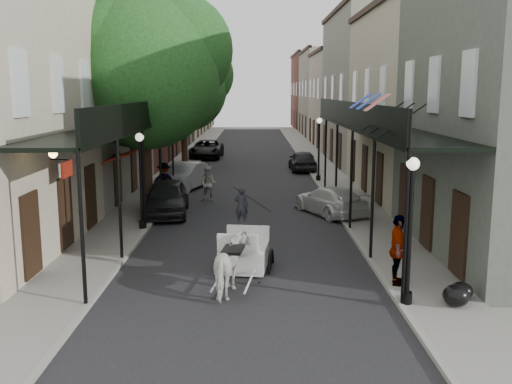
{
  "coord_description": "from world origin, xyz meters",
  "views": [
    {
      "loc": [
        0.25,
        -15.67,
        5.42
      ],
      "look_at": [
        0.33,
        5.73,
        1.6
      ],
      "focal_mm": 40.0,
      "sensor_mm": 36.0,
      "label": 1
    }
  ],
  "objects_px": {
    "car_left_near": "(167,198)",
    "car_right_near": "(330,201)",
    "tree_far": "(189,84)",
    "car_left_mid": "(184,177)",
    "lamppost_left": "(141,179)",
    "tree_near": "(154,66)",
    "pedestrian_sidewalk_right": "(398,250)",
    "pedestrian_sidewalk_left": "(164,181)",
    "horse": "(232,265)",
    "car_right_far": "(303,161)",
    "carriage": "(246,234)",
    "car_left_far": "(207,149)",
    "lamppost_right_far": "(319,148)",
    "pedestrian_walking": "(208,184)",
    "lamppost_right_near": "(410,229)"
  },
  "relations": [
    {
      "from": "lamppost_left",
      "to": "carriage",
      "type": "bearing_deg",
      "value": -47.81
    },
    {
      "from": "tree_far",
      "to": "car_left_mid",
      "type": "bearing_deg",
      "value": -85.83
    },
    {
      "from": "horse",
      "to": "pedestrian_sidewalk_right",
      "type": "xyz_separation_m",
      "value": [
        4.53,
        0.43,
        0.3
      ]
    },
    {
      "from": "tree_near",
      "to": "pedestrian_sidewalk_left",
      "type": "distance_m",
      "value": 5.8
    },
    {
      "from": "tree_near",
      "to": "lamppost_left",
      "type": "xyz_separation_m",
      "value": [
        0.1,
        -4.18,
        -4.44
      ]
    },
    {
      "from": "lamppost_right_far",
      "to": "horse",
      "type": "relative_size",
      "value": 1.95
    },
    {
      "from": "lamppost_left",
      "to": "pedestrian_sidewalk_right",
      "type": "distance_m",
      "value": 10.63
    },
    {
      "from": "carriage",
      "to": "car_left_near",
      "type": "distance_m",
      "value": 8.34
    },
    {
      "from": "tree_far",
      "to": "lamppost_right_near",
      "type": "bearing_deg",
      "value": -72.32
    },
    {
      "from": "pedestrian_walking",
      "to": "car_left_near",
      "type": "relative_size",
      "value": 0.38
    },
    {
      "from": "car_left_far",
      "to": "car_right_near",
      "type": "xyz_separation_m",
      "value": [
        7.2,
        -21.43,
        -0.11
      ]
    },
    {
      "from": "carriage",
      "to": "pedestrian_sidewalk_right",
      "type": "distance_m",
      "value": 4.67
    },
    {
      "from": "lamppost_left",
      "to": "pedestrian_sidewalk_right",
      "type": "xyz_separation_m",
      "value": [
        8.3,
        -6.57,
        -0.95
      ]
    },
    {
      "from": "tree_far",
      "to": "car_right_near",
      "type": "relative_size",
      "value": 1.99
    },
    {
      "from": "car_left_mid",
      "to": "pedestrian_sidewalk_left",
      "type": "bearing_deg",
      "value": -84.25
    },
    {
      "from": "car_left_mid",
      "to": "car_right_far",
      "type": "bearing_deg",
      "value": 62.86
    },
    {
      "from": "lamppost_right_far",
      "to": "pedestrian_sidewalk_left",
      "type": "distance_m",
      "value": 10.22
    },
    {
      "from": "car_left_far",
      "to": "car_right_near",
      "type": "height_order",
      "value": "car_left_far"
    },
    {
      "from": "lamppost_right_near",
      "to": "horse",
      "type": "distance_m",
      "value": 4.71
    },
    {
      "from": "lamppost_left",
      "to": "horse",
      "type": "height_order",
      "value": "lamppost_left"
    },
    {
      "from": "horse",
      "to": "pedestrian_sidewalk_left",
      "type": "height_order",
      "value": "pedestrian_sidewalk_left"
    },
    {
      "from": "tree_near",
      "to": "car_left_near",
      "type": "xyz_separation_m",
      "value": [
        0.6,
        -1.18,
        -5.72
      ]
    },
    {
      "from": "lamppost_left",
      "to": "car_left_mid",
      "type": "relative_size",
      "value": 0.82
    },
    {
      "from": "car_left_mid",
      "to": "lamppost_left",
      "type": "bearing_deg",
      "value": -76.72
    },
    {
      "from": "pedestrian_walking",
      "to": "car_left_mid",
      "type": "distance_m",
      "value": 3.63
    },
    {
      "from": "carriage",
      "to": "car_left_far",
      "type": "relative_size",
      "value": 0.51
    },
    {
      "from": "carriage",
      "to": "car_left_far",
      "type": "xyz_separation_m",
      "value": [
        -3.6,
        28.95,
        -0.31
      ]
    },
    {
      "from": "pedestrian_sidewalk_right",
      "to": "pedestrian_sidewalk_left",
      "type": "bearing_deg",
      "value": 46.11
    },
    {
      "from": "car_left_near",
      "to": "lamppost_right_near",
      "type": "bearing_deg",
      "value": -59.28
    },
    {
      "from": "pedestrian_sidewalk_right",
      "to": "car_left_near",
      "type": "relative_size",
      "value": 0.44
    },
    {
      "from": "car_left_near",
      "to": "lamppost_left",
      "type": "bearing_deg",
      "value": -103.73
    },
    {
      "from": "pedestrian_sidewalk_right",
      "to": "car_left_far",
      "type": "height_order",
      "value": "pedestrian_sidewalk_right"
    },
    {
      "from": "car_left_near",
      "to": "car_right_near",
      "type": "xyz_separation_m",
      "value": [
        7.2,
        0.0,
        -0.14
      ]
    },
    {
      "from": "lamppost_right_far",
      "to": "car_left_far",
      "type": "xyz_separation_m",
      "value": [
        -7.7,
        12.43,
        -1.32
      ]
    },
    {
      "from": "horse",
      "to": "pedestrian_sidewalk_right",
      "type": "relative_size",
      "value": 0.96
    },
    {
      "from": "lamppost_left",
      "to": "pedestrian_sidewalk_right",
      "type": "height_order",
      "value": "lamppost_left"
    },
    {
      "from": "pedestrian_sidewalk_left",
      "to": "car_left_far",
      "type": "relative_size",
      "value": 0.34
    },
    {
      "from": "lamppost_left",
      "to": "car_left_far",
      "type": "distance_m",
      "value": 24.47
    },
    {
      "from": "pedestrian_walking",
      "to": "pedestrian_sidewalk_right",
      "type": "distance_m",
      "value": 14.09
    },
    {
      "from": "horse",
      "to": "tree_far",
      "type": "bearing_deg",
      "value": -73.6
    },
    {
      "from": "horse",
      "to": "car_left_far",
      "type": "xyz_separation_m",
      "value": [
        -3.27,
        31.43,
        -0.07
      ]
    },
    {
      "from": "car_left_mid",
      "to": "car_right_far",
      "type": "distance_m",
      "value": 10.41
    },
    {
      "from": "tree_near",
      "to": "tree_far",
      "type": "height_order",
      "value": "tree_near"
    },
    {
      "from": "car_left_near",
      "to": "car_left_mid",
      "type": "height_order",
      "value": "car_left_near"
    },
    {
      "from": "carriage",
      "to": "pedestrian_sidewalk_right",
      "type": "xyz_separation_m",
      "value": [
        4.2,
        -2.05,
        0.06
      ]
    },
    {
      "from": "tree_far",
      "to": "carriage",
      "type": "bearing_deg",
      "value": -79.41
    },
    {
      "from": "car_left_mid",
      "to": "car_left_near",
      "type": "bearing_deg",
      "value": -73.65
    },
    {
      "from": "pedestrian_walking",
      "to": "car_right_far",
      "type": "distance_m",
      "value": 12.15
    },
    {
      "from": "lamppost_right_near",
      "to": "car_left_mid",
      "type": "bearing_deg",
      "value": 113.95
    },
    {
      "from": "carriage",
      "to": "car_left_mid",
      "type": "xyz_separation_m",
      "value": [
        -3.6,
        13.85,
        -0.29
      ]
    }
  ]
}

